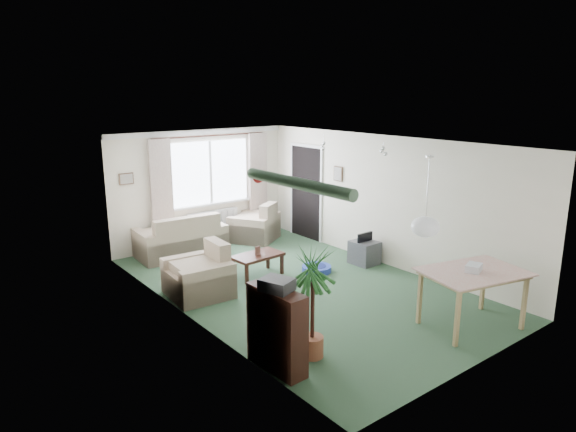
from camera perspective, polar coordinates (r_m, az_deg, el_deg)
ground at (r=8.63m, az=1.24°, el=-7.81°), size 6.50×6.50×0.00m
window at (r=10.95m, az=-8.67°, el=4.82°), size 1.80×0.03×1.30m
curtain_rod at (r=10.79m, az=-8.61°, el=8.82°), size 2.60×0.03×0.03m
curtain_left at (r=10.39m, az=-13.88°, el=2.81°), size 0.45×0.08×2.00m
curtain_right at (r=11.50m, az=-3.38°, el=4.22°), size 0.45×0.08×2.00m
radiator at (r=11.13m, az=-8.36°, el=-0.80°), size 1.20×0.10×0.55m
doorway at (r=11.20m, az=2.03°, el=2.57°), size 0.03×0.95×2.00m
pendant_lamp at (r=6.79m, az=15.01°, el=-1.17°), size 0.36×0.36×0.36m
tinsel_garland at (r=5.11m, az=0.96°, el=3.67°), size 1.60×1.60×0.12m
bauble_cluster_a at (r=9.60m, az=3.96°, el=8.04°), size 0.20×0.20×0.20m
bauble_cluster_b at (r=8.97m, az=10.56°, el=7.44°), size 0.20×0.20×0.20m
wall_picture_back at (r=10.19m, az=-17.53°, el=3.96°), size 0.28×0.03×0.22m
wall_picture_right at (r=10.36m, az=5.60°, el=4.69°), size 0.03×0.24×0.30m
sofa at (r=10.32m, az=-11.84°, el=-2.01°), size 1.73×0.98×0.84m
armchair_corner at (r=11.13m, az=-3.79°, el=-0.60°), size 1.25×1.24×0.83m
armchair_left at (r=8.25m, az=-9.99°, el=-5.94°), size 0.96×1.01×0.84m
coffee_table at (r=9.04m, az=-3.38°, el=-5.48°), size 0.91×0.54×0.40m
photo_frame at (r=8.91m, az=-3.39°, el=-3.87°), size 0.12×0.05×0.16m
bookshelf at (r=6.06m, az=-1.26°, el=-12.49°), size 0.31×0.82×0.99m
hifi_box at (r=5.81m, az=-1.25°, el=-7.63°), size 0.38×0.43×0.14m
houseplant at (r=6.23m, az=2.75°, el=-9.60°), size 0.74×0.74×1.41m
dining_table at (r=7.54m, az=19.70°, el=-8.73°), size 1.42×1.11×0.79m
gift_box at (r=7.37m, az=19.95°, el=-5.50°), size 0.30×0.25×0.12m
tv_cube at (r=9.75m, az=8.49°, el=-4.03°), size 0.44×0.48×0.43m
pet_bed at (r=9.30m, az=3.19°, el=-5.86°), size 0.64×0.64×0.11m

